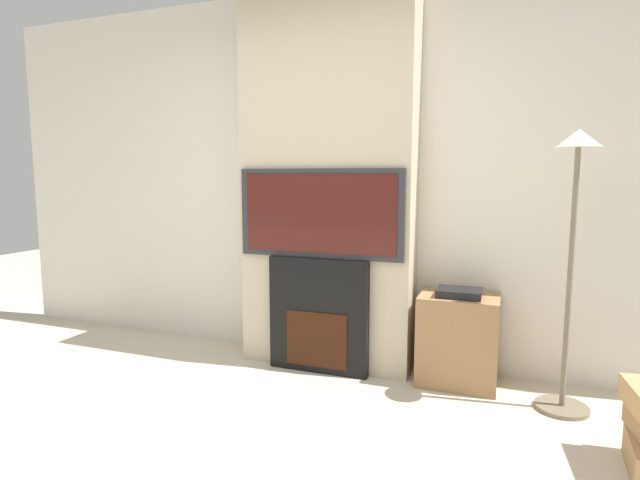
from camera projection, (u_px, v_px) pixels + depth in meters
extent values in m
cube|color=silver|center=(337.00, 177.00, 3.69)|extent=(6.00, 0.06, 2.70)
cube|color=beige|center=(328.00, 177.00, 3.51)|extent=(1.23, 0.33, 2.70)
cube|color=black|center=(320.00, 314.00, 3.48)|extent=(0.71, 0.14, 0.80)
cube|color=#33160A|center=(316.00, 340.00, 3.43)|extent=(0.44, 0.01, 0.39)
cube|color=#2D2D33|center=(320.00, 213.00, 3.39)|extent=(1.17, 0.06, 0.61)
cube|color=#471914|center=(318.00, 214.00, 3.36)|extent=(1.07, 0.01, 0.53)
cylinder|color=#726651|center=(562.00, 407.00, 2.92)|extent=(0.30, 0.30, 0.03)
cylinder|color=#726651|center=(570.00, 281.00, 2.83)|extent=(0.03, 0.03, 1.49)
cone|color=silver|center=(579.00, 138.00, 2.73)|extent=(0.24, 0.24, 0.10)
cube|color=#997047|center=(458.00, 339.00, 3.27)|extent=(0.50, 0.39, 0.59)
cube|color=black|center=(459.00, 293.00, 3.19)|extent=(0.28, 0.21, 0.05)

